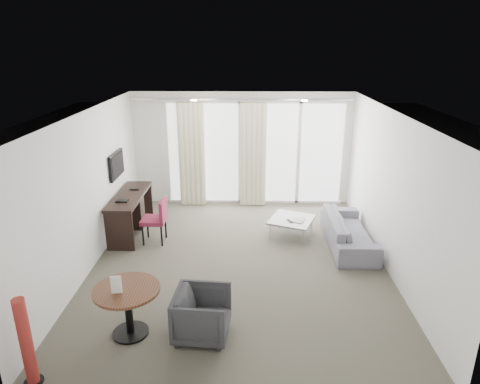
{
  "coord_description": "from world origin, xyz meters",
  "views": [
    {
      "loc": [
        0.15,
        -6.61,
        3.66
      ],
      "look_at": [
        0.0,
        0.6,
        1.1
      ],
      "focal_mm": 32.0,
      "sensor_mm": 36.0,
      "label": 1
    }
  ],
  "objects_px": {
    "desk_chair": "(154,221)",
    "rattan_chair_a": "(267,170)",
    "round_table": "(129,311)",
    "red_lamp": "(26,342)",
    "rattan_chair_b": "(327,169)",
    "desk": "(131,214)",
    "tub_armchair": "(202,314)",
    "coffee_table": "(291,227)",
    "sofa": "(349,231)"
  },
  "relations": [
    {
      "from": "tub_armchair",
      "to": "rattan_chair_b",
      "type": "relative_size",
      "value": 0.88
    },
    {
      "from": "round_table",
      "to": "rattan_chair_a",
      "type": "height_order",
      "value": "rattan_chair_a"
    },
    {
      "from": "desk_chair",
      "to": "rattan_chair_a",
      "type": "height_order",
      "value": "desk_chair"
    },
    {
      "from": "rattan_chair_b",
      "to": "red_lamp",
      "type": "bearing_deg",
      "value": -120.68
    },
    {
      "from": "desk_chair",
      "to": "tub_armchair",
      "type": "relative_size",
      "value": 1.22
    },
    {
      "from": "tub_armchair",
      "to": "coffee_table",
      "type": "relative_size",
      "value": 0.9
    },
    {
      "from": "rattan_chair_b",
      "to": "rattan_chair_a",
      "type": "bearing_deg",
      "value": -173.95
    },
    {
      "from": "desk",
      "to": "rattan_chair_b",
      "type": "height_order",
      "value": "rattan_chair_b"
    },
    {
      "from": "red_lamp",
      "to": "rattan_chair_a",
      "type": "xyz_separation_m",
      "value": [
        2.91,
        7.12,
        -0.14
      ]
    },
    {
      "from": "desk_chair",
      "to": "sofa",
      "type": "xyz_separation_m",
      "value": [
        3.69,
        -0.05,
        -0.15
      ]
    },
    {
      "from": "tub_armchair",
      "to": "coffee_table",
      "type": "height_order",
      "value": "tub_armchair"
    },
    {
      "from": "tub_armchair",
      "to": "rattan_chair_a",
      "type": "xyz_separation_m",
      "value": [
        1.08,
        6.26,
        0.08
      ]
    },
    {
      "from": "desk",
      "to": "sofa",
      "type": "relative_size",
      "value": 0.89
    },
    {
      "from": "sofa",
      "to": "rattan_chair_a",
      "type": "relative_size",
      "value": 2.37
    },
    {
      "from": "sofa",
      "to": "rattan_chair_a",
      "type": "distance_m",
      "value": 3.83
    },
    {
      "from": "red_lamp",
      "to": "coffee_table",
      "type": "xyz_separation_m",
      "value": [
        3.28,
        3.95,
        -0.37
      ]
    },
    {
      "from": "desk_chair",
      "to": "coffee_table",
      "type": "distance_m",
      "value": 2.68
    },
    {
      "from": "rattan_chair_a",
      "to": "red_lamp",
      "type": "bearing_deg",
      "value": -105.28
    },
    {
      "from": "tub_armchair",
      "to": "coffee_table",
      "type": "distance_m",
      "value": 3.41
    },
    {
      "from": "desk",
      "to": "desk_chair",
      "type": "height_order",
      "value": "desk_chair"
    },
    {
      "from": "round_table",
      "to": "red_lamp",
      "type": "bearing_deg",
      "value": -134.93
    },
    {
      "from": "coffee_table",
      "to": "round_table",
      "type": "bearing_deg",
      "value": -127.99
    },
    {
      "from": "round_table",
      "to": "rattan_chair_b",
      "type": "height_order",
      "value": "rattan_chair_b"
    },
    {
      "from": "sofa",
      "to": "rattan_chair_a",
      "type": "height_order",
      "value": "rattan_chair_a"
    },
    {
      "from": "desk",
      "to": "rattan_chair_b",
      "type": "relative_size",
      "value": 2.11
    },
    {
      "from": "desk_chair",
      "to": "red_lamp",
      "type": "relative_size",
      "value": 0.79
    },
    {
      "from": "sofa",
      "to": "red_lamp",
      "type": "bearing_deg",
      "value": 129.56
    },
    {
      "from": "red_lamp",
      "to": "coffee_table",
      "type": "distance_m",
      "value": 5.15
    },
    {
      "from": "round_table",
      "to": "coffee_table",
      "type": "bearing_deg",
      "value": 52.01
    },
    {
      "from": "desk",
      "to": "coffee_table",
      "type": "relative_size",
      "value": 2.16
    },
    {
      "from": "desk_chair",
      "to": "rattan_chair_b",
      "type": "xyz_separation_m",
      "value": [
        3.91,
        3.64,
        -0.03
      ]
    },
    {
      "from": "red_lamp",
      "to": "sofa",
      "type": "xyz_separation_m",
      "value": [
        4.32,
        3.56,
        -0.27
      ]
    },
    {
      "from": "rattan_chair_b",
      "to": "round_table",
      "type": "bearing_deg",
      "value": -118.53
    },
    {
      "from": "coffee_table",
      "to": "rattan_chair_b",
      "type": "relative_size",
      "value": 0.98
    },
    {
      "from": "sofa",
      "to": "rattan_chair_a",
      "type": "bearing_deg",
      "value": 21.47
    },
    {
      "from": "round_table",
      "to": "sofa",
      "type": "height_order",
      "value": "round_table"
    },
    {
      "from": "round_table",
      "to": "rattan_chair_b",
      "type": "xyz_separation_m",
      "value": [
        3.67,
        6.38,
        0.06
      ]
    },
    {
      "from": "round_table",
      "to": "rattan_chair_b",
      "type": "relative_size",
      "value": 1.06
    },
    {
      "from": "rattan_chair_a",
      "to": "coffee_table",
      "type": "bearing_deg",
      "value": -76.54
    },
    {
      "from": "desk",
      "to": "tub_armchair",
      "type": "distance_m",
      "value": 3.63
    },
    {
      "from": "round_table",
      "to": "red_lamp",
      "type": "distance_m",
      "value": 1.26
    },
    {
      "from": "round_table",
      "to": "rattan_chair_a",
      "type": "xyz_separation_m",
      "value": [
        2.04,
        6.25,
        0.07
      ]
    },
    {
      "from": "red_lamp",
      "to": "rattan_chair_b",
      "type": "height_order",
      "value": "red_lamp"
    },
    {
      "from": "sofa",
      "to": "desk",
      "type": "bearing_deg",
      "value": 83.68
    },
    {
      "from": "red_lamp",
      "to": "rattan_chair_b",
      "type": "distance_m",
      "value": 8.56
    },
    {
      "from": "desk_chair",
      "to": "rattan_chair_a",
      "type": "bearing_deg",
      "value": 58.63
    },
    {
      "from": "round_table",
      "to": "sofa",
      "type": "relative_size",
      "value": 0.44
    },
    {
      "from": "sofa",
      "to": "rattan_chair_a",
      "type": "xyz_separation_m",
      "value": [
        -1.4,
        3.56,
        0.13
      ]
    },
    {
      "from": "desk_chair",
      "to": "red_lamp",
      "type": "height_order",
      "value": "red_lamp"
    },
    {
      "from": "sofa",
      "to": "round_table",
      "type": "bearing_deg",
      "value": 127.99
    }
  ]
}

